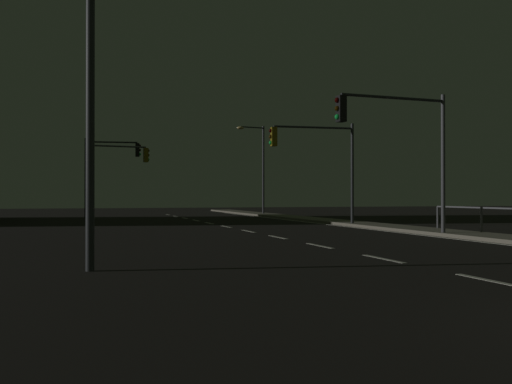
{
  "coord_description": "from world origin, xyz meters",
  "views": [
    {
      "loc": [
        -7.26,
        -4.2,
        1.55
      ],
      "look_at": [
        1.7,
        25.5,
        1.75
      ],
      "focal_mm": 42.06,
      "sensor_mm": 36.0,
      "label": 1
    }
  ],
  "objects_px": {
    "traffic_light_far_center": "(316,152)",
    "traffic_light_overhead_east": "(118,165)",
    "traffic_light_far_left": "(397,132)",
    "street_lamp_far_end": "(98,33)",
    "traffic_light_mid_right": "(110,162)",
    "street_lamp_corner": "(259,160)"
  },
  "relations": [
    {
      "from": "traffic_light_mid_right",
      "to": "street_lamp_corner",
      "type": "relative_size",
      "value": 0.79
    },
    {
      "from": "traffic_light_mid_right",
      "to": "street_lamp_corner",
      "type": "distance_m",
      "value": 12.21
    },
    {
      "from": "street_lamp_far_end",
      "to": "street_lamp_corner",
      "type": "bearing_deg",
      "value": 67.73
    },
    {
      "from": "traffic_light_mid_right",
      "to": "traffic_light_overhead_east",
      "type": "relative_size",
      "value": 1.1
    },
    {
      "from": "traffic_light_overhead_east",
      "to": "street_lamp_far_end",
      "type": "height_order",
      "value": "street_lamp_far_end"
    },
    {
      "from": "traffic_light_far_center",
      "to": "street_lamp_corner",
      "type": "relative_size",
      "value": 0.73
    },
    {
      "from": "traffic_light_far_center",
      "to": "street_lamp_corner",
      "type": "bearing_deg",
      "value": 82.24
    },
    {
      "from": "traffic_light_far_left",
      "to": "street_lamp_far_end",
      "type": "relative_size",
      "value": 0.65
    },
    {
      "from": "traffic_light_far_left",
      "to": "traffic_light_mid_right",
      "type": "relative_size",
      "value": 0.96
    },
    {
      "from": "traffic_light_overhead_east",
      "to": "traffic_light_mid_right",
      "type": "bearing_deg",
      "value": 97.72
    },
    {
      "from": "traffic_light_far_center",
      "to": "traffic_light_overhead_east",
      "type": "distance_m",
      "value": 14.93
    },
    {
      "from": "traffic_light_far_left",
      "to": "traffic_light_overhead_east",
      "type": "xyz_separation_m",
      "value": [
        -8.84,
        20.27,
        -0.37
      ]
    },
    {
      "from": "traffic_light_overhead_east",
      "to": "street_lamp_far_end",
      "type": "xyz_separation_m",
      "value": [
        -2.23,
        -27.55,
        1.3
      ]
    },
    {
      "from": "traffic_light_mid_right",
      "to": "traffic_light_overhead_east",
      "type": "height_order",
      "value": "traffic_light_mid_right"
    },
    {
      "from": "traffic_light_far_center",
      "to": "street_lamp_far_end",
      "type": "xyz_separation_m",
      "value": [
        -11.26,
        -15.66,
        1.06
      ]
    },
    {
      "from": "traffic_light_far_center",
      "to": "traffic_light_overhead_east",
      "type": "height_order",
      "value": "traffic_light_far_center"
    },
    {
      "from": "traffic_light_far_left",
      "to": "traffic_light_mid_right",
      "type": "xyz_separation_m",
      "value": [
        -9.24,
        23.2,
        -0.02
      ]
    },
    {
      "from": "street_lamp_far_end",
      "to": "traffic_light_mid_right",
      "type": "bearing_deg",
      "value": 86.56
    },
    {
      "from": "traffic_light_mid_right",
      "to": "traffic_light_far_center",
      "type": "relative_size",
      "value": 1.08
    },
    {
      "from": "traffic_light_far_left",
      "to": "street_lamp_corner",
      "type": "bearing_deg",
      "value": 84.31
    },
    {
      "from": "traffic_light_far_left",
      "to": "traffic_light_far_center",
      "type": "distance_m",
      "value": 8.39
    },
    {
      "from": "traffic_light_far_left",
      "to": "traffic_light_far_center",
      "type": "relative_size",
      "value": 1.03
    }
  ]
}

